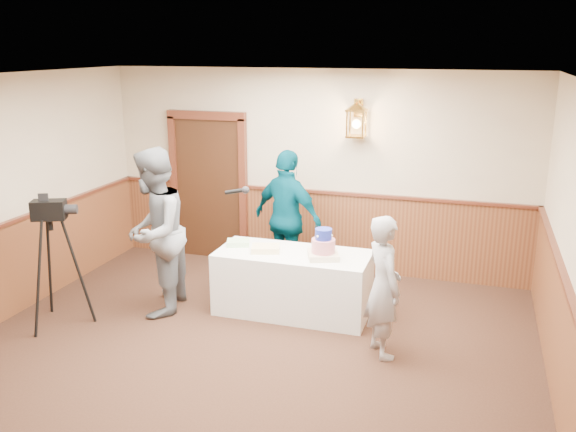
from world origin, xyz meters
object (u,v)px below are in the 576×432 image
(display_table, at_px, (293,282))
(tiered_cake, at_px, (323,247))
(sheet_cake_yellow, at_px, (266,249))
(sheet_cake_green, at_px, (238,243))
(interviewer, at_px, (154,232))
(assistant_p, at_px, (288,218))
(baker, at_px, (383,287))
(tv_camera_rig, at_px, (56,270))

(display_table, distance_m, tiered_cake, 0.64)
(sheet_cake_yellow, relative_size, sheet_cake_green, 1.22)
(interviewer, bearing_deg, sheet_cake_yellow, 98.30)
(assistant_p, bearing_deg, display_table, 133.37)
(sheet_cake_green, bearing_deg, display_table, -5.13)
(display_table, xyz_separation_m, assistant_p, (-0.33, 0.86, 0.53))
(interviewer, distance_m, assistant_p, 1.80)
(baker, bearing_deg, interviewer, 52.17)
(display_table, relative_size, sheet_cake_yellow, 5.55)
(interviewer, height_order, tv_camera_rig, interviewer)
(display_table, distance_m, tv_camera_rig, 2.72)
(display_table, height_order, tiered_cake, tiered_cake)
(tv_camera_rig, bearing_deg, baker, -17.16)
(baker, distance_m, tv_camera_rig, 3.66)
(tiered_cake, bearing_deg, assistant_p, 127.67)
(display_table, distance_m, assistant_p, 1.06)
(display_table, bearing_deg, tv_camera_rig, -155.77)
(interviewer, distance_m, baker, 2.75)
(display_table, xyz_separation_m, sheet_cake_yellow, (-0.32, -0.05, 0.41))
(baker, relative_size, assistant_p, 0.82)
(display_table, relative_size, tiered_cake, 4.16)
(sheet_cake_green, relative_size, baker, 0.18)
(tiered_cake, bearing_deg, sheet_cake_green, 172.84)
(sheet_cake_green, xyz_separation_m, tv_camera_rig, (-1.74, -1.17, -0.12))
(sheet_cake_yellow, height_order, baker, baker)
(interviewer, bearing_deg, tv_camera_rig, -65.48)
(sheet_cake_yellow, relative_size, assistant_p, 0.18)
(baker, bearing_deg, assistant_p, 11.17)
(sheet_cake_green, xyz_separation_m, assistant_p, (0.39, 0.79, 0.12))
(tiered_cake, distance_m, interviewer, 1.98)
(tv_camera_rig, bearing_deg, sheet_cake_green, 10.55)
(display_table, height_order, sheet_cake_yellow, sheet_cake_yellow)
(interviewer, distance_m, tv_camera_rig, 1.16)
(tiered_cake, bearing_deg, baker, -38.89)
(sheet_cake_green, height_order, baker, baker)
(sheet_cake_yellow, distance_m, interviewer, 1.31)
(display_table, height_order, tv_camera_rig, tv_camera_rig)
(tiered_cake, relative_size, baker, 0.29)
(sheet_cake_yellow, relative_size, interviewer, 0.16)
(interviewer, bearing_deg, assistant_p, 126.92)
(tiered_cake, height_order, sheet_cake_green, tiered_cake)
(baker, relative_size, tv_camera_rig, 1.02)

